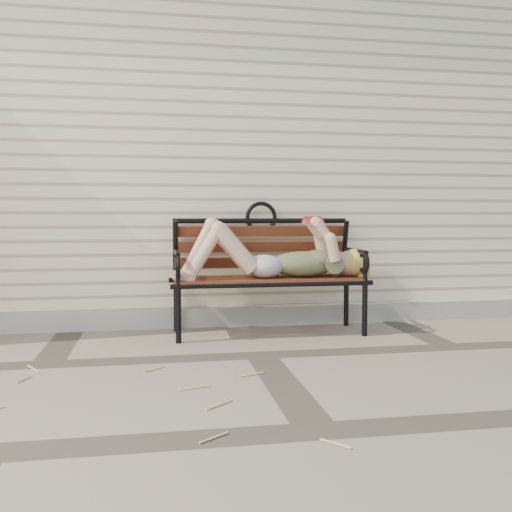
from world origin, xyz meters
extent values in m
plane|color=#7B705E|center=(0.00, 0.00, 0.00)|extent=(80.00, 80.00, 0.00)
cube|color=beige|center=(0.00, 3.00, 1.50)|extent=(8.00, 4.00, 3.00)
cube|color=#443630|center=(0.00, 3.00, 3.15)|extent=(8.30, 4.30, 0.30)
cube|color=#A09D91|center=(0.00, 0.97, 0.07)|extent=(8.00, 0.10, 0.15)
cylinder|color=black|center=(-0.48, 0.42, 0.20)|extent=(0.04, 0.04, 0.40)
cylinder|color=black|center=(-0.48, 0.82, 0.20)|extent=(0.04, 0.04, 0.40)
cylinder|color=black|center=(0.83, 0.42, 0.20)|extent=(0.04, 0.04, 0.40)
cylinder|color=black|center=(0.83, 0.82, 0.20)|extent=(0.04, 0.04, 0.40)
cube|color=maroon|center=(0.17, 0.62, 0.40)|extent=(1.34, 0.43, 0.03)
cylinder|color=black|center=(0.17, 0.42, 0.38)|extent=(1.41, 0.04, 0.04)
cylinder|color=black|center=(0.17, 0.82, 0.38)|extent=(1.41, 0.04, 0.04)
torus|color=black|center=(0.17, 0.92, 0.84)|extent=(0.24, 0.03, 0.24)
ellipsoid|color=#0A3248|center=(0.42, 0.60, 0.50)|extent=(0.48, 0.27, 0.19)
ellipsoid|color=#0A3248|center=(0.52, 0.60, 0.53)|extent=(0.23, 0.27, 0.14)
ellipsoid|color=#B3B3B8|center=(0.14, 0.60, 0.49)|extent=(0.27, 0.30, 0.17)
sphere|color=#D0A98C|center=(0.76, 0.60, 0.50)|extent=(0.19, 0.19, 0.19)
ellipsoid|color=#DABD52|center=(0.81, 0.60, 0.51)|extent=(0.22, 0.22, 0.20)
cube|color=maroon|center=(0.49, 0.60, 0.84)|extent=(0.12, 0.02, 0.02)
cube|color=white|center=(0.49, 0.56, 0.82)|extent=(0.12, 0.08, 0.04)
cube|color=white|center=(0.49, 0.63, 0.82)|extent=(0.12, 0.08, 0.04)
cube|color=maroon|center=(0.49, 0.56, 0.82)|extent=(0.13, 0.08, 0.05)
cube|color=maroon|center=(0.49, 0.64, 0.82)|extent=(0.13, 0.08, 0.05)
cylinder|color=#E3B56E|center=(-0.63, -1.77, 0.01)|extent=(0.11, 0.08, 0.01)
cylinder|color=#E3B56E|center=(-0.54, -1.42, 0.01)|extent=(0.18, 0.10, 0.01)
cylinder|color=#E3B56E|center=(-0.46, -0.42, 0.01)|extent=(0.18, 0.05, 0.01)
cylinder|color=#E3B56E|center=(-0.70, -1.63, 0.01)|extent=(0.08, 0.07, 0.01)
cylinder|color=#E3B56E|center=(-0.34, -1.28, 0.01)|extent=(0.18, 0.09, 0.01)
cylinder|color=#E3B56E|center=(-0.15, -0.35, 0.01)|extent=(0.10, 0.11, 0.01)
cylinder|color=#E3B56E|center=(-0.15, -1.33, 0.01)|extent=(0.09, 0.13, 0.01)
cylinder|color=#E3B56E|center=(-0.34, -1.00, 0.01)|extent=(0.18, 0.10, 0.01)
cylinder|color=#E3B56E|center=(-0.89, -0.70, 0.01)|extent=(0.09, 0.16, 0.01)
cylinder|color=#E3B56E|center=(-0.21, -1.11, 0.01)|extent=(0.12, 0.16, 0.01)
camera|label=1|loc=(-0.63, -3.37, 0.85)|focal=40.00mm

